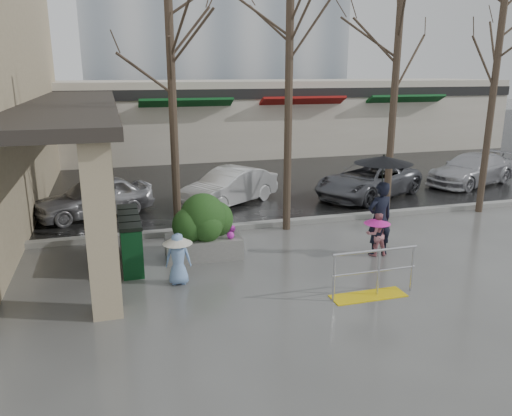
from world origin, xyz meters
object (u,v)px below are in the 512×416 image
car_d (471,169)px  tree_mideast (397,59)px  child_pink (377,231)px  car_b (230,187)px  child_blue (178,254)px  planter (203,227)px  car_a (94,197)px  news_boxes (130,239)px  handrail (372,279)px  car_c (368,180)px  tree_west (170,48)px  woman (381,197)px  tree_midwest (290,44)px  tree_east (499,42)px

car_d → tree_mideast: bearing=-78.7°
child_pink → car_b: size_ratio=0.30×
child_pink → child_blue: (-5.04, -0.37, 0.04)m
planter → car_a: planter is taller
news_boxes → car_d: size_ratio=0.50×
handrail → tree_mideast: size_ratio=0.29×
child_pink → car_c: car_c is taller
tree_mideast → child_pink: 5.32m
tree_mideast → child_blue: 8.62m
news_boxes → planter: bearing=-2.2°
tree_mideast → child_pink: size_ratio=5.74×
tree_west → car_b: 5.94m
child_pink → child_blue: 5.05m
woman → car_b: (-2.48, 5.89, -0.89)m
car_b → tree_mideast: bearing=18.8°
handrail → tree_west: size_ratio=0.28×
tree_midwest → planter: 5.47m
child_blue → planter: planter is taller
car_a → car_d: size_ratio=0.85×
planter → car_c: (6.95, 4.39, -0.15)m
tree_west → woman: 6.48m
child_pink → car_b: (-2.40, 5.91, -0.02)m
tree_midwest → handrail: bearing=-88.1°
child_pink → car_b: bearing=-63.4°
woman → child_blue: 5.20m
child_blue → car_a: size_ratio=0.31×
tree_midwest → car_d: tree_midwest is taller
child_pink → car_d: 10.00m
tree_east → car_b: 9.66m
child_pink → woman: bearing=-156.0°
tree_east → car_d: size_ratio=1.66×
child_pink → child_blue: size_ratio=0.98×
car_a → car_d: bearing=71.2°
tree_midwest → tree_mideast: bearing=-0.0°
tree_midwest → tree_east: 6.80m
tree_east → child_pink: tree_east is taller
child_blue → car_a: 6.35m
car_c → tree_mideast: bearing=-44.2°
tree_midwest → child_blue: 6.55m
tree_east → woman: (-5.28, -2.66, -3.86)m
woman → tree_west: bearing=-35.0°
tree_west → car_d: (12.48, 3.53, -4.45)m
tree_west → child_blue: size_ratio=5.86×
tree_mideast → news_boxes: (-7.85, -1.51, -4.25)m
handrail → news_boxes: 5.75m
handrail → news_boxes: (-4.71, 3.29, 0.23)m
tree_midwest → woman: size_ratio=2.71×
tree_mideast → tree_midwest: bearing=180.0°
tree_west → tree_midwest: size_ratio=0.97×
car_d → handrail: bearing=-66.8°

